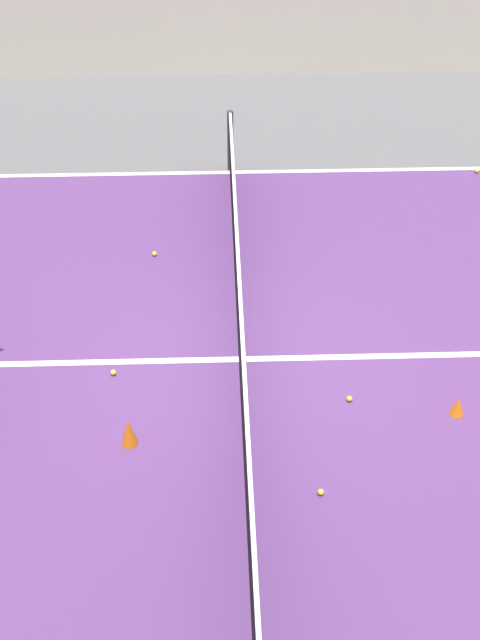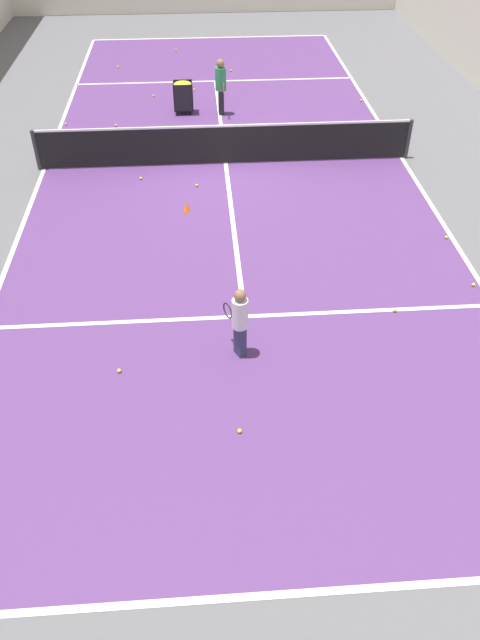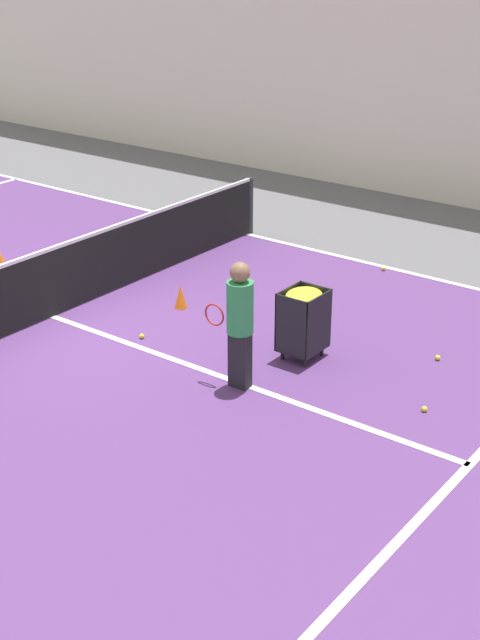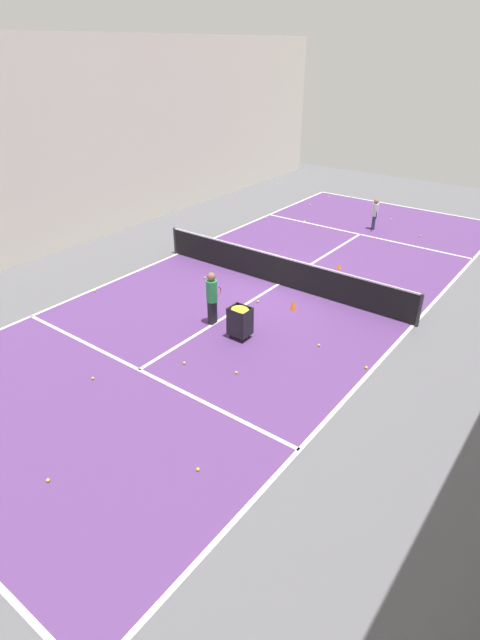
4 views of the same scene
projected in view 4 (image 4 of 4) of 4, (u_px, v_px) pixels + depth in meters
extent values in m
plane|color=#5B5B60|center=(278.00, 284.00, 16.88)|extent=(34.99, 34.99, 0.00)
cube|color=#563370|center=(278.00, 284.00, 16.88)|extent=(9.31, 23.08, 0.00)
cube|color=white|center=(405.00, 207.00, 24.93)|extent=(9.31, 0.10, 0.00)
cube|color=white|center=(413.00, 325.00, 14.42)|extent=(0.10, 23.08, 0.00)
cube|color=white|center=(178.00, 254.00, 19.33)|extent=(0.10, 23.08, 0.00)
cube|color=white|center=(360.00, 234.00, 21.30)|extent=(9.31, 0.10, 0.00)
cube|color=white|center=(139.00, 370.00, 12.44)|extent=(9.31, 0.10, 0.00)
cube|color=white|center=(278.00, 284.00, 16.87)|extent=(0.10, 12.69, 0.00)
cube|color=silver|center=(97.00, 142.00, 19.63)|extent=(0.15, 31.29, 7.53)
cylinder|color=#2D2D33|center=(420.00, 311.00, 14.12)|extent=(0.10, 0.10, 1.03)
cylinder|color=#2D2D33|center=(175.00, 241.00, 19.13)|extent=(0.10, 0.10, 1.03)
cube|color=black|center=(279.00, 271.00, 16.63)|extent=(9.41, 0.03, 0.96)
cube|color=white|center=(279.00, 257.00, 16.39)|extent=(9.41, 0.04, 0.05)
cube|color=#2D3351|center=(373.00, 223.00, 21.76)|extent=(0.21, 0.25, 0.60)
cylinder|color=silver|center=(375.00, 210.00, 21.49)|extent=(0.36, 0.36, 0.53)
sphere|color=#846047|center=(376.00, 201.00, 21.31)|extent=(0.20, 0.20, 0.20)
torus|color=black|center=(376.00, 215.00, 21.28)|extent=(0.15, 0.26, 0.28)
cube|color=black|center=(212.00, 312.00, 14.36)|extent=(0.16, 0.26, 0.72)
cylinder|color=#2D8C4C|center=(212.00, 291.00, 14.03)|extent=(0.33, 0.33, 0.64)
sphere|color=#846047|center=(211.00, 277.00, 13.81)|extent=(0.24, 0.24, 0.24)
torus|color=#B22D2D|center=(218.00, 291.00, 14.37)|extent=(0.03, 0.28, 0.28)
cube|color=black|center=(240.00, 333.00, 13.76)|extent=(0.57, 0.49, 0.02)
cube|color=black|center=(245.00, 317.00, 13.73)|extent=(0.57, 0.02, 0.78)
cube|color=black|center=(235.00, 324.00, 13.41)|extent=(0.57, 0.02, 0.78)
cube|color=black|center=(248.00, 324.00, 13.43)|extent=(0.02, 0.49, 0.78)
cube|color=black|center=(232.00, 318.00, 13.72)|extent=(0.02, 0.49, 0.78)
ellipsoid|color=yellow|center=(240.00, 310.00, 13.41)|extent=(0.53, 0.45, 0.16)
cylinder|color=black|center=(249.00, 335.00, 13.81)|extent=(0.05, 0.05, 0.14)
cylinder|color=black|center=(238.00, 331.00, 14.02)|extent=(0.05, 0.05, 0.14)
cylinder|color=black|center=(242.00, 340.00, 13.57)|extent=(0.05, 0.05, 0.14)
cylinder|color=black|center=(231.00, 336.00, 13.78)|extent=(0.05, 0.05, 0.14)
cone|color=orange|center=(339.00, 266.00, 17.98)|extent=(0.17, 0.17, 0.23)
cone|color=orange|center=(293.00, 304.00, 15.20)|extent=(0.19, 0.19, 0.35)
sphere|color=yellow|center=(236.00, 372.00, 12.29)|extent=(0.07, 0.07, 0.07)
sphere|color=yellow|center=(391.00, 219.00, 23.03)|extent=(0.07, 0.07, 0.07)
sphere|color=yellow|center=(317.00, 277.00, 17.32)|extent=(0.07, 0.07, 0.07)
sphere|color=yellow|center=(93.00, 378.00, 12.07)|extent=(0.07, 0.07, 0.07)
sphere|color=yellow|center=(366.00, 367.00, 12.48)|extent=(0.07, 0.07, 0.07)
sphere|color=yellow|center=(351.00, 197.00, 26.36)|extent=(0.07, 0.07, 0.07)
sphere|color=yellow|center=(95.00, 291.00, 16.35)|extent=(0.07, 0.07, 0.07)
sphere|color=yellow|center=(198.00, 469.00, 9.49)|extent=(0.07, 0.07, 0.07)
sphere|color=yellow|center=(310.00, 205.00, 25.09)|extent=(0.07, 0.07, 0.07)
sphere|color=yellow|center=(184.00, 363.00, 12.66)|extent=(0.07, 0.07, 0.07)
sphere|color=yellow|center=(305.00, 221.00, 22.78)|extent=(0.07, 0.07, 0.07)
sphere|color=yellow|center=(48.00, 480.00, 9.25)|extent=(0.07, 0.07, 0.07)
sphere|color=yellow|center=(329.00, 197.00, 26.37)|extent=(0.07, 0.07, 0.07)
sphere|color=yellow|center=(319.00, 345.00, 13.40)|extent=(0.07, 0.07, 0.07)
sphere|color=yellow|center=(242.00, 227.00, 22.04)|extent=(0.07, 0.07, 0.07)
sphere|color=yellow|center=(258.00, 301.00, 15.68)|extent=(0.07, 0.07, 0.07)
sphere|color=yellow|center=(319.00, 191.00, 27.37)|extent=(0.07, 0.07, 0.07)
sphere|color=yellow|center=(265.00, 218.00, 23.22)|extent=(0.07, 0.07, 0.07)
sphere|color=yellow|center=(346.00, 292.00, 16.26)|extent=(0.07, 0.07, 0.07)
sphere|color=yellow|center=(420.00, 236.00, 21.05)|extent=(0.07, 0.07, 0.07)
sphere|color=yellow|center=(205.00, 278.00, 17.27)|extent=(0.07, 0.07, 0.07)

